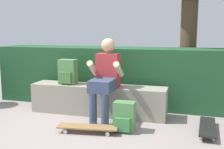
{
  "coord_description": "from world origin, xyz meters",
  "views": [
    {
      "loc": [
        1.39,
        -3.68,
        1.34
      ],
      "look_at": [
        0.25,
        0.34,
        0.66
      ],
      "focal_mm": 43.99,
      "sensor_mm": 36.0,
      "label": 1
    }
  ],
  "objects": [
    {
      "name": "hedge_row",
      "position": [
        -0.02,
        1.09,
        0.52
      ],
      "size": [
        4.13,
        0.74,
        1.03
      ],
      "color": "#204F2B",
      "rests_on": "ground"
    },
    {
      "name": "skateboard_beside_bench",
      "position": [
        1.66,
        0.01,
        0.07
      ],
      "size": [
        0.25,
        0.81,
        0.09
      ],
      "color": "black",
      "rests_on": "ground"
    },
    {
      "name": "ground_plane",
      "position": [
        0.0,
        0.0,
        0.0
      ],
      "size": [
        24.0,
        24.0,
        0.0
      ],
      "primitive_type": "plane",
      "color": "gray"
    },
    {
      "name": "person_skater",
      "position": [
        0.19,
        0.17,
        0.66
      ],
      "size": [
        0.49,
        0.62,
        1.22
      ],
      "color": "#B73338",
      "rests_on": "ground"
    },
    {
      "name": "backpack_on_ground",
      "position": [
        0.58,
        -0.24,
        0.19
      ],
      "size": [
        0.28,
        0.23,
        0.4
      ],
      "color": "#51894C",
      "rests_on": "ground"
    },
    {
      "name": "backpack_on_bench",
      "position": [
        -0.51,
        0.37,
        0.66
      ],
      "size": [
        0.28,
        0.23,
        0.4
      ],
      "color": "#51894C",
      "rests_on": "bench_main"
    },
    {
      "name": "skateboard_near_person",
      "position": [
        0.13,
        -0.44,
        0.07
      ],
      "size": [
        0.82,
        0.3,
        0.09
      ],
      "color": "olive",
      "rests_on": "ground"
    },
    {
      "name": "bench_main",
      "position": [
        0.0,
        0.38,
        0.23
      ],
      "size": [
        2.18,
        0.4,
        0.47
      ],
      "color": "gray",
      "rests_on": "ground"
    }
  ]
}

